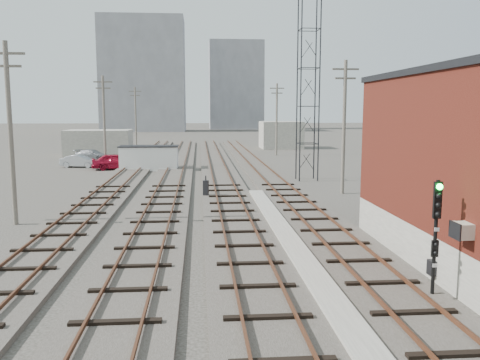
{
  "coord_description": "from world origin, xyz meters",
  "views": [
    {
      "loc": [
        -3.28,
        -5.76,
        5.7
      ],
      "look_at": [
        -1.24,
        19.51,
        2.2
      ],
      "focal_mm": 38.0,
      "sensor_mm": 36.0,
      "label": 1
    }
  ],
  "objects": [
    {
      "name": "signal_mast",
      "position": [
        3.7,
        8.42,
        2.1
      ],
      "size": [
        0.4,
        0.4,
        3.67
      ],
      "color": "gray",
      "rests_on": "ground"
    },
    {
      "name": "track_right",
      "position": [
        2.5,
        39.0,
        0.11
      ],
      "size": [
        3.2,
        90.0,
        0.39
      ],
      "color": "#332D28",
      "rests_on": "ground"
    },
    {
      "name": "lattice_tower",
      "position": [
        5.5,
        35.0,
        7.5
      ],
      "size": [
        1.6,
        1.6,
        15.0
      ],
      "color": "black",
      "rests_on": "ground"
    },
    {
      "name": "platform_curb",
      "position": [
        0.5,
        14.0,
        0.13
      ],
      "size": [
        0.9,
        28.0,
        0.26
      ],
      "primitive_type": "cube",
      "color": "gray",
      "rests_on": "ground"
    },
    {
      "name": "switch_stand",
      "position": [
        -2.88,
        26.95,
        0.65
      ],
      "size": [
        0.4,
        0.4,
        1.38
      ],
      "rotation": [
        0.0,
        0.0,
        -0.3
      ],
      "color": "black",
      "rests_on": "ground"
    },
    {
      "name": "track_mid_left",
      "position": [
        -5.5,
        39.0,
        0.11
      ],
      "size": [
        3.2,
        90.0,
        0.39
      ],
      "color": "#332D28",
      "rests_on": "ground"
    },
    {
      "name": "apartment_left",
      "position": [
        -18.0,
        135.0,
        15.0
      ],
      "size": [
        22.0,
        14.0,
        30.0
      ],
      "primitive_type": "cube",
      "color": "gray",
      "rests_on": "ground"
    },
    {
      "name": "site_trailer",
      "position": [
        -8.05,
        43.06,
        1.18
      ],
      "size": [
        5.6,
        2.51,
        2.34
      ],
      "rotation": [
        0.0,
        0.0,
        -0.02
      ],
      "color": "white",
      "rests_on": "ground"
    },
    {
      "name": "track_mid_right",
      "position": [
        -1.5,
        39.0,
        0.11
      ],
      "size": [
        3.2,
        90.0,
        0.39
      ],
      "color": "#332D28",
      "rests_on": "ground"
    },
    {
      "name": "shed_left",
      "position": [
        -16.0,
        60.0,
        1.6
      ],
      "size": [
        8.0,
        5.0,
        3.2
      ],
      "primitive_type": "cube",
      "color": "gray",
      "rests_on": "ground"
    },
    {
      "name": "car_silver",
      "position": [
        -15.23,
        45.96,
        0.62
      ],
      "size": [
        3.95,
        1.95,
        1.24
      ],
      "primitive_type": "imported",
      "rotation": [
        0.0,
        0.0,
        1.4
      ],
      "color": "#9FA2A6",
      "rests_on": "ground"
    },
    {
      "name": "ground",
      "position": [
        0.0,
        60.0,
        0.0
      ],
      "size": [
        320.0,
        320.0,
        0.0
      ],
      "primitive_type": "plane",
      "color": "#282621",
      "rests_on": "ground"
    },
    {
      "name": "car_grey",
      "position": [
        -15.5,
        53.53,
        0.6
      ],
      "size": [
        4.49,
        3.09,
        1.21
      ],
      "primitive_type": "imported",
      "rotation": [
        0.0,
        0.0,
        1.2
      ],
      "color": "slate",
      "rests_on": "ground"
    },
    {
      "name": "utility_pole_right_a",
      "position": [
        6.5,
        28.0,
        4.8
      ],
      "size": [
        1.8,
        0.24,
        9.0
      ],
      "color": "#595147",
      "rests_on": "ground"
    },
    {
      "name": "car_red",
      "position": [
        -11.34,
        43.85,
        0.78
      ],
      "size": [
        4.84,
        2.71,
        1.56
      ],
      "primitive_type": "imported",
      "rotation": [
        0.0,
        0.0,
        1.77
      ],
      "color": "maroon",
      "rests_on": "ground"
    },
    {
      "name": "track_left",
      "position": [
        -9.5,
        39.0,
        0.11
      ],
      "size": [
        3.2,
        90.0,
        0.39
      ],
      "color": "#332D28",
      "rests_on": "ground"
    },
    {
      "name": "utility_pole_left_a",
      "position": [
        -12.5,
        20.0,
        4.8
      ],
      "size": [
        1.8,
        0.24,
        9.0
      ],
      "color": "#595147",
      "rests_on": "ground"
    },
    {
      "name": "shed_right",
      "position": [
        9.0,
        70.0,
        2.0
      ],
      "size": [
        6.0,
        6.0,
        4.0
      ],
      "primitive_type": "cube",
      "color": "gray",
      "rests_on": "ground"
    },
    {
      "name": "utility_pole_right_b",
      "position": [
        6.5,
        58.0,
        4.8
      ],
      "size": [
        1.8,
        0.24,
        9.0
      ],
      "color": "#595147",
      "rests_on": "ground"
    },
    {
      "name": "utility_pole_left_b",
      "position": [
        -12.5,
        45.0,
        4.8
      ],
      "size": [
        1.8,
        0.24,
        9.0
      ],
      "color": "#595147",
      "rests_on": "ground"
    },
    {
      "name": "utility_pole_left_c",
      "position": [
        -12.5,
        70.0,
        4.8
      ],
      "size": [
        1.8,
        0.24,
        9.0
      ],
      "color": "#595147",
      "rests_on": "ground"
    },
    {
      "name": "apartment_right",
      "position": [
        8.0,
        150.0,
        13.0
      ],
      "size": [
        16.0,
        12.0,
        26.0
      ],
      "primitive_type": "cube",
      "color": "gray",
      "rests_on": "ground"
    }
  ]
}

